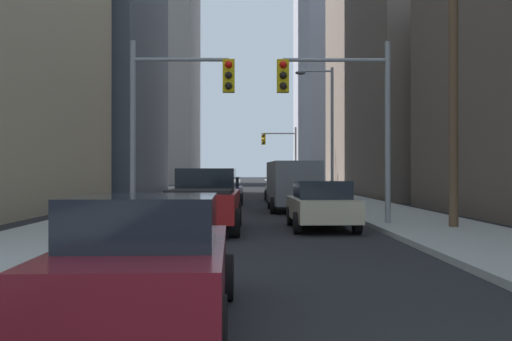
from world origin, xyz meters
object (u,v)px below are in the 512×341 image
at_px(sedan_navy, 225,190).
at_px(traffic_signal_near_right, 340,102).
at_px(cargo_van_grey, 293,183).
at_px(sedan_beige, 321,205).
at_px(sedan_green, 281,188).
at_px(traffic_signal_far_right, 281,148).
at_px(pickup_truck_red, 205,200).
at_px(traffic_signal_near_left, 177,102).
at_px(sedan_maroon, 147,260).

height_order(sedan_navy, traffic_signal_near_right, traffic_signal_near_right).
xyz_separation_m(cargo_van_grey, sedan_beige, (0.24, -8.50, -0.52)).
xyz_separation_m(sedan_beige, sedan_green, (-0.22, 17.91, 0.00)).
bearing_deg(traffic_signal_far_right, cargo_van_grey, -92.23).
distance_m(sedan_beige, traffic_signal_near_right, 3.40).
bearing_deg(cargo_van_grey, sedan_green, 89.91).
bearing_deg(traffic_signal_near_right, pickup_truck_red, -167.77).
xyz_separation_m(traffic_signal_near_left, traffic_signal_far_right, (5.42, 35.87, -0.00)).
xyz_separation_m(sedan_green, traffic_signal_near_left, (-4.34, -17.26, 3.25)).
bearing_deg(sedan_navy, cargo_van_grey, -59.85).
height_order(traffic_signal_near_left, traffic_signal_near_right, same).
distance_m(pickup_truck_red, sedan_green, 18.50).
bearing_deg(sedan_green, pickup_truck_red, -100.52).
distance_m(cargo_van_grey, traffic_signal_near_left, 9.37).
relative_size(sedan_maroon, traffic_signal_far_right, 0.71).
distance_m(cargo_van_grey, sedan_navy, 6.55).
bearing_deg(traffic_signal_near_right, sedan_maroon, -109.11).
relative_size(sedan_maroon, sedan_green, 1.01).
distance_m(sedan_beige, sedan_navy, 14.58).
height_order(sedan_maroon, sedan_navy, same).
bearing_deg(traffic_signal_near_right, traffic_signal_near_left, -180.00).
height_order(sedan_maroon, traffic_signal_near_left, traffic_signal_near_left).
xyz_separation_m(pickup_truck_red, sedan_beige, (3.60, 0.28, -0.16)).
height_order(pickup_truck_red, sedan_navy, pickup_truck_red).
relative_size(pickup_truck_red, traffic_signal_near_left, 0.90).
bearing_deg(sedan_green, cargo_van_grey, -90.09).
distance_m(sedan_maroon, traffic_signal_near_right, 13.09).
bearing_deg(traffic_signal_far_right, sedan_navy, -101.05).
bearing_deg(sedan_green, traffic_signal_far_right, 86.69).
height_order(sedan_navy, traffic_signal_far_right, traffic_signal_far_right).
bearing_deg(traffic_signal_near_left, sedan_maroon, -84.79).
xyz_separation_m(sedan_maroon, sedan_navy, (-0.05, 25.48, 0.00)).
height_order(sedan_beige, traffic_signal_near_left, traffic_signal_near_left).
bearing_deg(sedan_beige, sedan_green, 90.72).
bearing_deg(pickup_truck_red, traffic_signal_near_right, 12.23).
relative_size(pickup_truck_red, sedan_green, 1.29).
bearing_deg(sedan_navy, pickup_truck_red, -90.32).
bearing_deg(sedan_beige, pickup_truck_red, -175.54).
bearing_deg(traffic_signal_near_left, sedan_green, 75.88).
distance_m(sedan_green, traffic_signal_near_right, 17.59).
xyz_separation_m(sedan_maroon, sedan_beige, (3.48, 11.33, 0.00)).
bearing_deg(pickup_truck_red, cargo_van_grey, 69.04).
bearing_deg(traffic_signal_near_left, sedan_navy, 85.56).
xyz_separation_m(sedan_beige, traffic_signal_near_right, (0.67, 0.65, 3.27)).
height_order(pickup_truck_red, sedan_green, pickup_truck_red).
relative_size(sedan_maroon, sedan_navy, 1.00).
xyz_separation_m(pickup_truck_red, cargo_van_grey, (3.36, 8.78, 0.35)).
xyz_separation_m(pickup_truck_red, sedan_navy, (0.08, 14.42, -0.16)).
distance_m(pickup_truck_red, sedan_navy, 14.43).
bearing_deg(sedan_navy, traffic_signal_near_left, -94.44).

